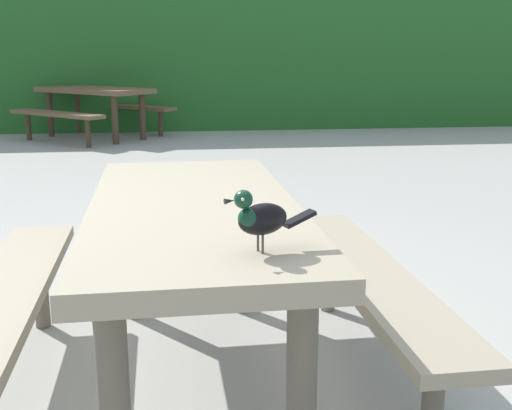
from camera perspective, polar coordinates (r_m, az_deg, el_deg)
name	(u,v)px	position (r m, az deg, el deg)	size (l,w,h in m)	color
ground_plane	(107,381)	(2.76, -12.99, -14.81)	(60.00, 60.00, 0.00)	#A3A099
hedge_wall	(155,60)	(11.55, -8.84, 12.44)	(28.00, 2.17, 2.20)	#235B23
picnic_table_foreground	(195,249)	(2.48, -5.42, -3.87)	(1.72, 1.82, 0.74)	gray
bird_grackle	(259,217)	(1.80, 0.30, -1.06)	(0.28, 0.14, 0.18)	black
picnic_table_mid_left	(95,100)	(9.91, -13.99, 8.90)	(2.40, 2.39, 0.74)	brown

